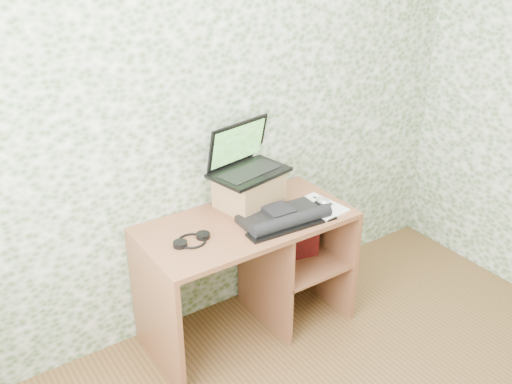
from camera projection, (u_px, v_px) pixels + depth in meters
wall_back at (216, 111)px, 3.15m from camera, size 3.50×0.00×3.50m
desk at (256, 255)px, 3.34m from camera, size 1.20×0.60×0.75m
riser at (249, 190)px, 3.28m from camera, size 0.38×0.34×0.20m
laptop at (245, 161)px, 3.24m from camera, size 0.47×0.38×0.28m
keyboard at (284, 218)px, 3.14m from camera, size 0.54×0.30×0.07m
headphones at (192, 240)px, 2.96m from camera, size 0.21×0.16×0.03m
notepad at (320, 207)px, 3.29m from camera, size 0.24×0.31×0.01m
mouse at (323, 202)px, 3.29m from camera, size 0.06×0.10×0.03m
pen at (323, 200)px, 3.34m from camera, size 0.04×0.14×0.01m
red_box at (296, 233)px, 3.43m from camera, size 0.28×0.15×0.32m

